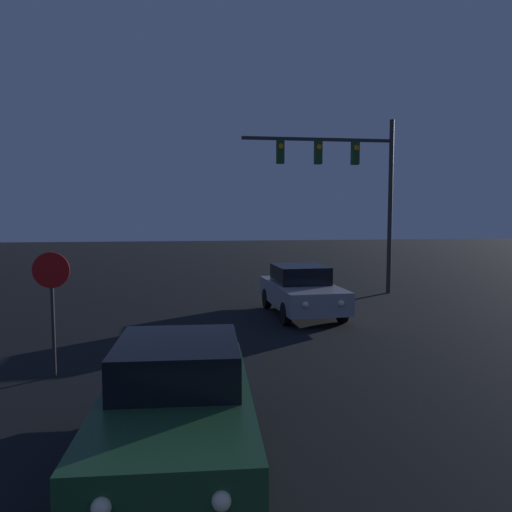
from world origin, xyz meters
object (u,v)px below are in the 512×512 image
object	(u,v)px
car_far	(301,290)
stop_sign	(52,290)
traffic_signal_mast	(350,174)
car_near	(177,402)

from	to	relation	value
car_far	stop_sign	bearing A→B (deg)	37.76
car_far	stop_sign	world-z (taller)	stop_sign
car_far	stop_sign	xyz separation A→B (m)	(-6.32, -5.35, 0.96)
traffic_signal_mast	car_near	bearing A→B (deg)	-117.34
traffic_signal_mast	car_far	bearing A→B (deg)	-126.90
traffic_signal_mast	stop_sign	world-z (taller)	traffic_signal_mast
car_near	traffic_signal_mast	size ratio (longest dim) A/B	0.65
car_far	traffic_signal_mast	size ratio (longest dim) A/B	0.64
car_far	stop_sign	distance (m)	8.33
traffic_signal_mast	stop_sign	distance (m)	13.27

